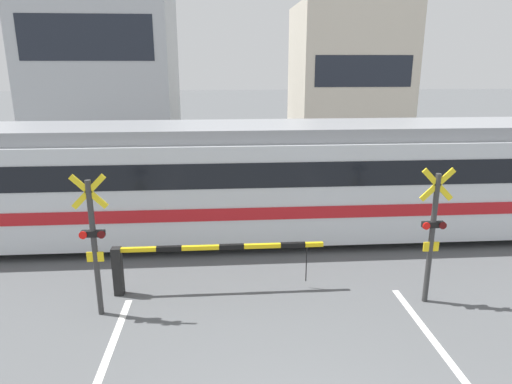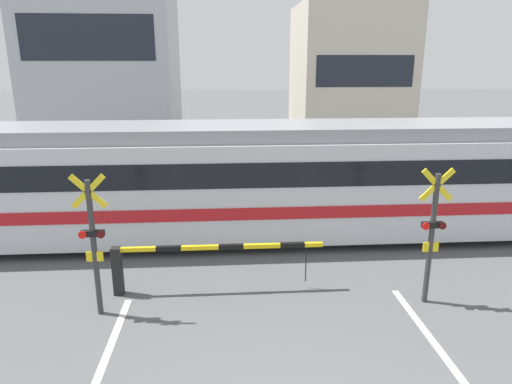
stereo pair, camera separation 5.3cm
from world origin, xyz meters
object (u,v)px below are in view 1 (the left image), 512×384
crossing_barrier_far (301,182)px  crossing_signal_left (94,240)px  crossing_barrier_near (177,258)px  crossing_signal_right (432,231)px  commuter_train (254,179)px

crossing_barrier_far → crossing_signal_left: 8.73m
crossing_barrier_near → crossing_barrier_far: size_ratio=1.00×
crossing_signal_left → crossing_signal_right: same height
commuter_train → crossing_signal_right: bearing=-49.6°
crossing_barrier_near → crossing_signal_left: size_ratio=1.57×
crossing_signal_right → crossing_barrier_far: bearing=102.0°
crossing_signal_right → commuter_train: bearing=130.4°
commuter_train → crossing_signal_right: size_ratio=5.88×
crossing_signal_left → crossing_barrier_far: bearing=53.2°
crossing_barrier_near → crossing_barrier_far: (3.73, 6.18, 0.00)m
crossing_barrier_near → crossing_signal_left: (-1.48, -0.79, 0.78)m
commuter_train → crossing_barrier_far: commuter_train is taller
commuter_train → crossing_signal_right: commuter_train is taller
crossing_barrier_near → crossing_signal_right: size_ratio=1.57×
crossing_signal_left → crossing_signal_right: (6.68, 0.00, 0.00)m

